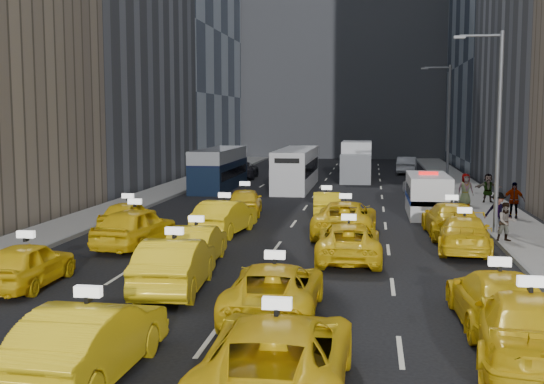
{
  "coord_description": "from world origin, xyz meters",
  "views": [
    {
      "loc": [
        3.79,
        -19.2,
        5.32
      ],
      "look_at": [
        -0.52,
        10.19,
        2.0
      ],
      "focal_mm": 45.0,
      "sensor_mm": 36.0,
      "label": 1
    }
  ],
  "objects": [
    {
      "name": "taxi_3",
      "position": [
        7.19,
        -4.32,
        0.8
      ],
      "size": [
        2.88,
        5.71,
        1.59
      ],
      "primitive_type": "imported",
      "rotation": [
        0.0,
        0.0,
        3.02
      ],
      "color": "yellow",
      "rests_on": "ground"
    },
    {
      "name": "taxi_11",
      "position": [
        7.42,
        8.0,
        0.72
      ],
      "size": [
        2.43,
        5.09,
        1.43
      ],
      "primitive_type": "imported",
      "rotation": [
        0.0,
        0.0,
        3.05
      ],
      "color": "yellow",
      "rests_on": "ground"
    },
    {
      "name": "taxi_15",
      "position": [
        7.31,
        11.38,
        0.77
      ],
      "size": [
        2.36,
        5.38,
        1.54
      ],
      "primitive_type": "imported",
      "rotation": [
        0.0,
        0.0,
        3.18
      ],
      "color": "yellow",
      "rests_on": "ground"
    },
    {
      "name": "taxi_8",
      "position": [
        -5.68,
        7.03,
        0.83
      ],
      "size": [
        2.51,
        5.07,
        1.66
      ],
      "primitive_type": "imported",
      "rotation": [
        0.0,
        0.0,
        3.03
      ],
      "color": "yellow",
      "rests_on": "ground"
    },
    {
      "name": "nypd_van",
      "position": [
        6.8,
        17.91,
        1.07
      ],
      "size": [
        2.59,
        5.66,
        2.36
      ],
      "rotation": [
        0.0,
        0.0,
        0.08
      ],
      "color": "silver",
      "rests_on": "ground"
    },
    {
      "name": "taxi_5",
      "position": [
        -2.1,
        0.51,
        0.82
      ],
      "size": [
        2.1,
        5.1,
        1.64
      ],
      "primitive_type": "imported",
      "rotation": [
        0.0,
        0.0,
        3.22
      ],
      "color": "yellow",
      "rests_on": "ground"
    },
    {
      "name": "sidewalk_east",
      "position": [
        10.5,
        25.0,
        0.07
      ],
      "size": [
        3.0,
        90.0,
        0.15
      ],
      "primitive_type": "cube",
      "color": "gray",
      "rests_on": "ground"
    },
    {
      "name": "curb_east",
      "position": [
        9.05,
        25.0,
        0.09
      ],
      "size": [
        0.15,
        90.0,
        0.18
      ],
      "primitive_type": "cube",
      "color": "slate",
      "rests_on": "ground"
    },
    {
      "name": "city_bus",
      "position": [
        -1.71,
        30.62,
        1.44
      ],
      "size": [
        3.01,
        11.41,
        2.92
      ],
      "rotation": [
        0.0,
        0.0,
        -0.06
      ],
      "color": "silver",
      "rests_on": "ground"
    },
    {
      "name": "pedestrian_5",
      "position": [
        10.74,
        22.94,
        1.02
      ],
      "size": [
        1.61,
        0.47,
        1.73
      ],
      "primitive_type": "imported",
      "rotation": [
        0.0,
        0.0,
        -0.01
      ],
      "color": "gray",
      "rests_on": "sidewalk_east"
    },
    {
      "name": "taxi_13",
      "position": [
        -2.75,
        10.62,
        0.78
      ],
      "size": [
        2.27,
        4.9,
        1.56
      ],
      "primitive_type": "imported",
      "rotation": [
        0.0,
        0.0,
        3.01
      ],
      "color": "yellow",
      "rests_on": "ground"
    },
    {
      "name": "pedestrian_4",
      "position": [
        9.21,
        21.3,
        1.08
      ],
      "size": [
        0.98,
        0.65,
        1.85
      ],
      "primitive_type": "imported",
      "rotation": [
        0.0,
        0.0,
        0.19
      ],
      "color": "gray",
      "rests_on": "sidewalk_east"
    },
    {
      "name": "building_backdrop",
      "position": [
        0.0,
        72.0,
        20.0
      ],
      "size": [
        30.0,
        12.0,
        40.0
      ],
      "primitive_type": "cube",
      "color": "slate",
      "rests_on": "ground"
    },
    {
      "name": "taxi_10",
      "position": [
        2.99,
        5.74,
        0.7
      ],
      "size": [
        2.47,
        5.1,
        1.4
      ],
      "primitive_type": "imported",
      "rotation": [
        0.0,
        0.0,
        3.17
      ],
      "color": "yellow",
      "rests_on": "ground"
    },
    {
      "name": "streetlight_near",
      "position": [
        9.18,
        12.0,
        4.92
      ],
      "size": [
        2.15,
        0.22,
        9.0
      ],
      "color": "#595B60",
      "rests_on": "ground"
    },
    {
      "name": "double_decker",
      "position": [
        -7.26,
        29.52,
        1.44
      ],
      "size": [
        3.52,
        10.21,
        2.91
      ],
      "rotation": [
        0.0,
        0.0,
        0.13
      ],
      "color": "black",
      "rests_on": "ground"
    },
    {
      "name": "taxi_7",
      "position": [
        7.0,
        -1.8,
        0.74
      ],
      "size": [
        2.26,
        5.14,
        1.47
      ],
      "primitive_type": "imported",
      "rotation": [
        0.0,
        0.0,
        3.18
      ],
      "color": "yellow",
      "rests_on": "ground"
    },
    {
      "name": "taxi_9",
      "position": [
        -2.42,
        4.34,
        0.71
      ],
      "size": [
        1.7,
        4.4,
        1.43
      ],
      "primitive_type": "imported",
      "rotation": [
        0.0,
        0.0,
        3.19
      ],
      "color": "yellow",
      "rests_on": "ground"
    },
    {
      "name": "misc_car_4",
      "position": [
        7.01,
        44.75,
        0.79
      ],
      "size": [
        2.12,
        4.94,
        1.58
      ],
      "primitive_type": "imported",
      "rotation": [
        0.0,
        0.0,
        3.05
      ],
      "color": "#A1A3A8",
      "rests_on": "ground"
    },
    {
      "name": "pedestrian_2",
      "position": [
        9.43,
        12.22,
        1.04
      ],
      "size": [
        1.23,
        0.74,
        1.78
      ],
      "primitive_type": "imported",
      "rotation": [
        0.0,
        0.0,
        -0.24
      ],
      "color": "gray",
      "rests_on": "sidewalk_east"
    },
    {
      "name": "curb_west",
      "position": [
        -9.05,
        25.0,
        0.09
      ],
      "size": [
        0.15,
        90.0,
        0.18
      ],
      "primitive_type": "cube",
      "color": "slate",
      "rests_on": "ground"
    },
    {
      "name": "taxi_4",
      "position": [
        -6.81,
        0.32,
        0.72
      ],
      "size": [
        1.81,
        4.29,
        1.45
      ],
      "primitive_type": "imported",
      "rotation": [
        0.0,
        0.0,
        3.16
      ],
      "color": "yellow",
      "rests_on": "ground"
    },
    {
      "name": "taxi_6",
      "position": [
        1.28,
        -1.57,
        0.71
      ],
      "size": [
        2.42,
        5.17,
        1.43
      ],
      "primitive_type": "imported",
      "rotation": [
        0.0,
        0.0,
        3.15
      ],
      "color": "yellow",
      "rests_on": "ground"
    },
    {
      "name": "taxi_1",
      "position": [
        -1.82,
        -6.48,
        0.79
      ],
      "size": [
        1.89,
        4.89,
        1.59
      ],
      "primitive_type": "imported",
      "rotation": [
        0.0,
        0.0,
        3.1
      ],
      "color": "yellow",
      "rests_on": "ground"
    },
    {
      "name": "taxi_16",
      "position": [
        -2.94,
        16.6,
        0.74
      ],
      "size": [
        2.29,
        4.55,
        1.49
      ],
      "primitive_type": "imported",
      "rotation": [
        0.0,
        0.0,
        3.27
      ],
      "color": "yellow",
      "rests_on": "ground"
    },
    {
      "name": "misc_car_3",
      "position": [
        -2.71,
        44.59,
        0.79
      ],
      "size": [
        1.97,
        4.67,
        1.58
      ],
      "primitive_type": "imported",
      "rotation": [
        0.0,
        0.0,
        3.17
      ],
      "color": "black",
      "rests_on": "ground"
    },
    {
      "name": "taxi_12",
      "position": [
        -7.52,
        11.2,
        0.69
      ],
      "size": [
        1.89,
        4.13,
        1.37
      ],
      "primitive_type": "imported",
      "rotation": [
        0.0,
        0.0,
        3.07
      ],
      "color": "yellow",
      "rests_on": "ground"
    },
    {
      "name": "box_truck",
      "position": [
        2.55,
        37.11,
        1.58
      ],
      "size": [
        3.07,
        7.22,
        3.21
      ],
      "rotation": [
        0.0,
        0.0,
        0.1
      ],
      "color": "silver",
      "rests_on": "ground"
    },
    {
      "name": "misc_car_0",
      "position": [
        6.89,
        26.51,
        0.67
      ],
      "size": [
        1.95,
        4.21,
        1.34
      ],
      "primitive_type": "imported",
      "rotation": [
        0.0,
        0.0,
        3.28
      ],
      "color": "#9A9DA1",
      "rests_on": "ground"
    },
    {
      "name": "misc_car_1",
      "position": [
        -7.14,
        38.09,
        0.7
      ],
      "size": [
        2.63,
        5.17,
        1.4
      ],
      "primitive_type": "imported",
      "rotation": [
        0.0,
        0.0,
        3.21
      ],
      "color": "black",
      "rests_on": "ground"
    },
    {
      "name": "taxi_2",
      "position": [
        2.09,
        -6.98,
        0.82
      ],
      "size": [
        2.79,
        5.94,
        1.64
      ],
      "primitive_type": "imported",
      "rotation": [
        0.0,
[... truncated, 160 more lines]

